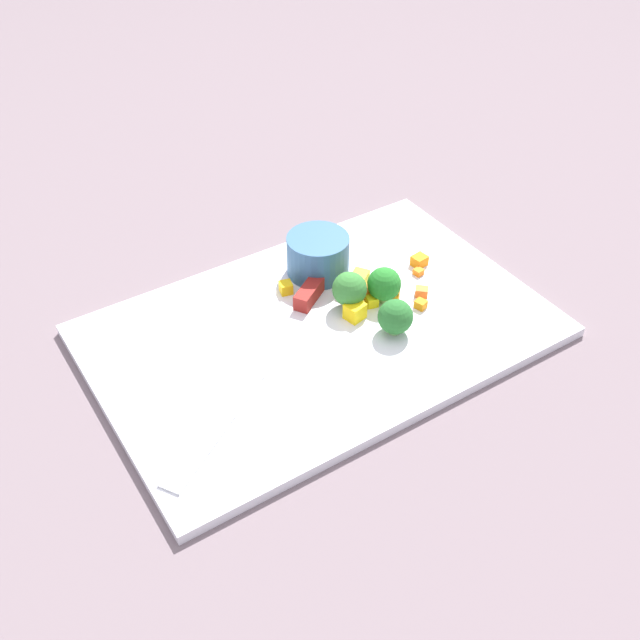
# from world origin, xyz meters

# --- Properties ---
(ground_plane) EXTENTS (4.00, 4.00, 0.00)m
(ground_plane) POSITION_xyz_m (0.00, 0.00, 0.00)
(ground_plane) COLOR slate
(cutting_board) EXTENTS (0.50, 0.32, 0.01)m
(cutting_board) POSITION_xyz_m (0.00, 0.00, 0.01)
(cutting_board) COLOR white
(cutting_board) RESTS_ON ground_plane
(prep_bowl) EXTENTS (0.08, 0.08, 0.05)m
(prep_bowl) POSITION_xyz_m (0.05, 0.09, 0.04)
(prep_bowl) COLOR #305C85
(prep_bowl) RESTS_ON cutting_board
(chef_knife) EXTENTS (0.29, 0.19, 0.02)m
(chef_knife) POSITION_xyz_m (-0.05, 0.00, 0.02)
(chef_knife) COLOR silver
(chef_knife) RESTS_ON cutting_board
(carrot_dice_0) EXTENTS (0.02, 0.02, 0.01)m
(carrot_dice_0) POSITION_xyz_m (0.07, 0.01, 0.02)
(carrot_dice_0) COLOR orange
(carrot_dice_0) RESTS_ON cutting_board
(carrot_dice_1) EXTENTS (0.02, 0.02, 0.01)m
(carrot_dice_1) POSITION_xyz_m (0.13, -0.02, 0.02)
(carrot_dice_1) COLOR orange
(carrot_dice_1) RESTS_ON cutting_board
(carrot_dice_2) EXTENTS (0.02, 0.02, 0.01)m
(carrot_dice_2) POSITION_xyz_m (0.17, 0.03, 0.02)
(carrot_dice_2) COLOR orange
(carrot_dice_2) RESTS_ON cutting_board
(carrot_dice_3) EXTENTS (0.01, 0.01, 0.01)m
(carrot_dice_3) POSITION_xyz_m (0.15, 0.02, 0.02)
(carrot_dice_3) COLOR orange
(carrot_dice_3) RESTS_ON cutting_board
(carrot_dice_4) EXTENTS (0.01, 0.01, 0.01)m
(carrot_dice_4) POSITION_xyz_m (0.12, -0.03, 0.02)
(carrot_dice_4) COLOR orange
(carrot_dice_4) RESTS_ON cutting_board
(carrot_dice_5) EXTENTS (0.02, 0.02, 0.01)m
(carrot_dice_5) POSITION_xyz_m (0.10, -0.01, 0.02)
(carrot_dice_5) COLOR orange
(carrot_dice_5) RESTS_ON cutting_board
(pepper_dice_0) EXTENTS (0.02, 0.02, 0.01)m
(pepper_dice_0) POSITION_xyz_m (0.00, 0.07, 0.02)
(pepper_dice_0) COLOR yellow
(pepper_dice_0) RESTS_ON cutting_board
(pepper_dice_1) EXTENTS (0.02, 0.02, 0.02)m
(pepper_dice_1) POSITION_xyz_m (0.06, 0.03, 0.02)
(pepper_dice_1) COLOR yellow
(pepper_dice_1) RESTS_ON cutting_board
(pepper_dice_2) EXTENTS (0.02, 0.02, 0.02)m
(pepper_dice_2) POSITION_xyz_m (0.04, -0.01, 0.02)
(pepper_dice_2) COLOR yellow
(pepper_dice_2) RESTS_ON cutting_board
(pepper_dice_3) EXTENTS (0.02, 0.02, 0.01)m
(pepper_dice_3) POSITION_xyz_m (0.05, -0.00, 0.02)
(pepper_dice_3) COLOR yellow
(pepper_dice_3) RESTS_ON cutting_board
(pepper_dice_4) EXTENTS (0.02, 0.02, 0.01)m
(pepper_dice_4) POSITION_xyz_m (0.05, 0.02, 0.02)
(pepper_dice_4) COLOR yellow
(pepper_dice_4) RESTS_ON cutting_board
(pepper_dice_5) EXTENTS (0.03, 0.03, 0.02)m
(pepper_dice_5) POSITION_xyz_m (0.08, 0.04, 0.02)
(pepper_dice_5) COLOR yellow
(pepper_dice_5) RESTS_ON cutting_board
(pepper_dice_6) EXTENTS (0.02, 0.02, 0.01)m
(pepper_dice_6) POSITION_xyz_m (0.07, 0.00, 0.02)
(pepper_dice_6) COLOR yellow
(pepper_dice_6) RESTS_ON cutting_board
(broccoli_floret_0) EXTENTS (0.04, 0.04, 0.04)m
(broccoli_floret_0) POSITION_xyz_m (0.06, -0.05, 0.03)
(broccoli_floret_0) COLOR #81B668
(broccoli_floret_0) RESTS_ON cutting_board
(broccoli_floret_1) EXTENTS (0.04, 0.04, 0.05)m
(broccoli_floret_1) POSITION_xyz_m (0.05, 0.01, 0.04)
(broccoli_floret_1) COLOR #82AE5F
(broccoli_floret_1) RESTS_ON cutting_board
(broccoli_floret_2) EXTENTS (0.04, 0.04, 0.04)m
(broccoli_floret_2) POSITION_xyz_m (0.09, -0.00, 0.04)
(broccoli_floret_2) COLOR #8BB158
(broccoli_floret_2) RESTS_ON cutting_board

